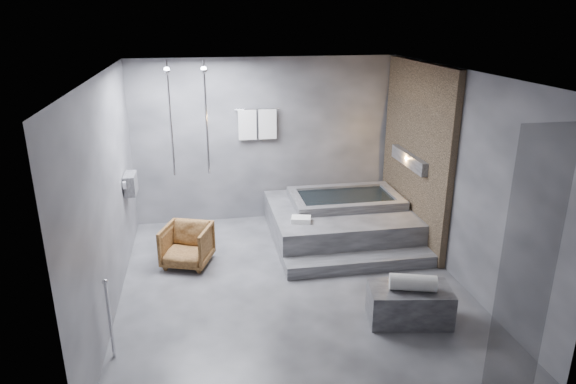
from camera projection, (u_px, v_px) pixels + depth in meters
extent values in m
plane|color=#323235|center=(292.00, 284.00, 6.95)|extent=(5.00, 5.00, 0.00)
cube|color=#545457|center=(293.00, 73.00, 6.02)|extent=(4.50, 5.00, 0.04)
cube|color=#3E3E43|center=(266.00, 140.00, 8.81)|extent=(4.50, 0.04, 2.80)
cube|color=#3E3E43|center=(348.00, 283.00, 4.16)|extent=(4.50, 0.04, 2.80)
cube|color=#3E3E43|center=(107.00, 197.00, 6.12)|extent=(0.04, 5.00, 2.80)
cube|color=#3E3E43|center=(458.00, 177.00, 6.86)|extent=(0.04, 5.00, 2.80)
cube|color=#8F7454|center=(415.00, 153.00, 8.01)|extent=(0.10, 2.40, 2.78)
cube|color=#FF9938|center=(410.00, 160.00, 8.03)|extent=(0.14, 1.20, 0.20)
cube|color=gray|center=(131.00, 184.00, 7.53)|extent=(0.16, 0.42, 0.30)
imported|color=beige|center=(131.00, 189.00, 7.46)|extent=(0.08, 0.08, 0.21)
imported|color=beige|center=(132.00, 186.00, 7.65)|extent=(0.07, 0.07, 0.15)
cylinder|color=silver|center=(206.00, 119.00, 8.06)|extent=(0.04, 0.04, 1.80)
cylinder|color=silver|center=(171.00, 120.00, 7.97)|extent=(0.04, 0.04, 1.80)
cylinder|color=silver|center=(257.00, 109.00, 8.55)|extent=(0.75, 0.02, 0.02)
cube|color=white|center=(247.00, 125.00, 8.59)|extent=(0.30, 0.06, 0.50)
cube|color=white|center=(267.00, 124.00, 8.64)|extent=(0.30, 0.06, 0.50)
cylinder|color=silver|center=(110.00, 320.00, 5.33)|extent=(0.04, 0.04, 0.90)
cube|color=black|center=(528.00, 269.00, 4.50)|extent=(0.55, 0.01, 2.60)
cube|color=#38383B|center=(339.00, 221.00, 8.39)|extent=(2.20, 2.00, 0.50)
cube|color=#38383B|center=(361.00, 263.00, 7.34)|extent=(2.20, 0.36, 0.18)
cube|color=#2D2D2F|center=(409.00, 304.00, 6.06)|extent=(1.03, 0.67, 0.43)
imported|color=#412610|center=(187.00, 245.00, 7.40)|extent=(0.83, 0.84, 0.60)
cylinder|color=silver|center=(413.00, 283.00, 5.93)|extent=(0.57, 0.34, 0.19)
cube|color=white|center=(301.00, 219.00, 7.70)|extent=(0.33, 0.28, 0.08)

